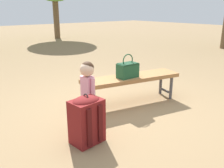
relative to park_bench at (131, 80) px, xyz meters
name	(u,v)px	position (x,y,z in m)	size (l,w,h in m)	color
ground_plane	(111,111)	(0.44, 0.05, -0.39)	(40.00, 40.00, 0.00)	#8C704C
park_bench	(131,80)	(0.00, 0.00, 0.00)	(1.65, 0.74, 0.45)	#9E6B3D
handbag	(128,70)	(0.10, 0.02, 0.18)	(0.33, 0.20, 0.37)	#1E4C2D
child_standing	(88,85)	(0.99, 0.25, 0.18)	(0.18, 0.23, 0.86)	#CCCC8C
backpack_large	(87,118)	(1.21, 0.55, -0.10)	(0.37, 0.33, 0.59)	maroon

